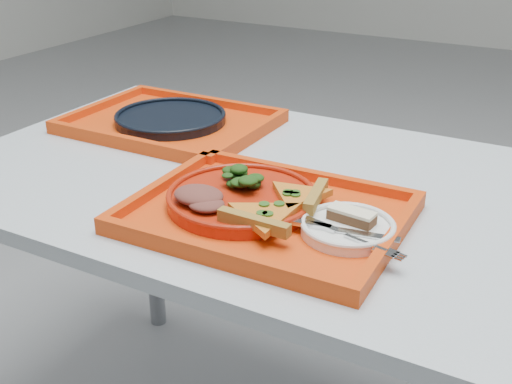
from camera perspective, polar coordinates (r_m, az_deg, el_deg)
table at (r=1.23m, az=7.62°, el=-3.32°), size 1.60×0.80×0.75m
tray_main at (r=1.09m, az=0.99°, el=-2.23°), size 0.46×0.36×0.01m
tray_far at (r=1.54m, az=-7.57°, el=5.94°), size 0.45×0.35×0.01m
dinner_plate at (r=1.11m, az=-1.26°, el=-0.71°), size 0.26×0.26×0.02m
side_plate at (r=1.03m, az=8.15°, el=-3.34°), size 0.15×0.15×0.01m
navy_plate at (r=1.54m, az=-7.60°, el=6.43°), size 0.26×0.26×0.02m
pizza_slice_a at (r=1.02m, az=0.79°, el=-1.92°), size 0.13×0.14×0.02m
pizza_slice_b at (r=1.09m, az=3.74°, el=-0.13°), size 0.14×0.13×0.02m
salad_heap at (r=1.15m, az=-1.45°, el=1.71°), size 0.08×0.07×0.04m
meat_portion at (r=1.08m, az=-5.13°, el=-0.30°), size 0.09×0.07×0.03m
dessert_bar at (r=1.04m, az=8.50°, el=-2.09°), size 0.08×0.04×0.02m
knife at (r=1.01m, az=7.52°, el=-3.32°), size 0.19×0.05×0.01m
fork at (r=1.00m, az=7.83°, el=-3.72°), size 0.19×0.06×0.01m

